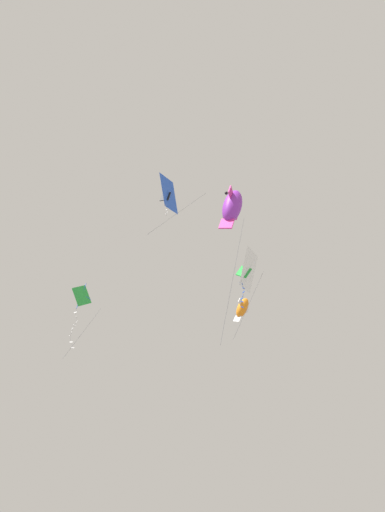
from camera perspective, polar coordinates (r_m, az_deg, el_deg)
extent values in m
ellipsoid|color=orange|center=(46.68, 4.15, -4.29)|extent=(1.03, 1.42, 1.65)
cube|color=white|center=(46.50, 4.02, -3.83)|extent=(0.57, 0.32, 0.32)
cube|color=white|center=(47.03, 4.44, -4.40)|extent=(0.57, 0.32, 0.32)
cube|color=white|center=(46.28, 3.73, -5.19)|extent=(0.20, 0.64, 0.64)
sphere|color=black|center=(46.94, 3.97, -3.65)|extent=(0.15, 0.18, 0.16)
sphere|color=black|center=(47.22, 4.19, -3.94)|extent=(0.15, 0.18, 0.16)
pyramid|color=white|center=(39.11, 4.60, -1.18)|extent=(2.68, 2.36, 1.54)
cube|color=green|center=(39.02, 4.26, -1.32)|extent=(0.62, 0.78, 1.00)
cube|color=green|center=(39.58, 5.04, -0.49)|extent=(0.61, 0.51, 0.18)
cylinder|color=#47474C|center=(38.45, 4.10, -2.17)|extent=(0.03, 0.03, 0.29)
cube|color=blue|center=(38.35, 4.13, -2.32)|extent=(0.16, 0.09, 0.06)
cylinder|color=#47474C|center=(38.27, 4.19, -2.50)|extent=(0.03, 0.08, 0.29)
cube|color=blue|center=(38.18, 4.24, -2.67)|extent=(0.17, 0.04, 0.06)
cylinder|color=#47474C|center=(38.08, 4.24, -2.83)|extent=(0.02, 0.02, 0.29)
cube|color=blue|center=(37.98, 4.24, -2.99)|extent=(0.06, 0.17, 0.06)
cylinder|color=#47474C|center=(37.89, 4.21, -3.16)|extent=(0.08, 0.03, 0.29)
cube|color=blue|center=(37.80, 4.17, -3.34)|extent=(0.15, 0.11, 0.06)
cylinder|color=#47474C|center=(37.65, 4.13, -3.44)|extent=(0.03, 0.15, 0.29)
cube|color=blue|center=(37.51, 4.08, -3.54)|extent=(0.05, 0.17, 0.06)
cylinder|color=#47474C|center=(37.38, 4.10, -3.66)|extent=(0.06, 0.07, 0.29)
cube|color=blue|center=(37.26, 4.11, -3.78)|extent=(0.15, 0.12, 0.06)
cylinder|color=#47474C|center=(37.20, 4.13, -4.00)|extent=(0.08, 0.10, 0.29)
cube|color=blue|center=(37.14, 4.14, -4.23)|extent=(0.17, 0.07, 0.06)
cylinder|color=#47474C|center=(36.07, 4.73, -3.90)|extent=(1.65, 1.12, 5.26)
ellipsoid|color=purple|center=(31.62, 3.31, 4.11)|extent=(1.48, 1.62, 2.13)
cube|color=#DB2D93|center=(31.48, 3.21, 5.10)|extent=(0.70, 0.48, 0.44)
cube|color=#DB2D93|center=(32.11, 3.59, 3.71)|extent=(0.70, 0.48, 0.44)
cube|color=#DB2D93|center=(30.79, 2.84, 2.69)|extent=(0.42, 0.70, 0.76)
sphere|color=black|center=(32.03, 2.81, 5.21)|extent=(0.23, 0.24, 0.19)
sphere|color=black|center=(32.36, 3.01, 4.49)|extent=(0.23, 0.24, 0.19)
cylinder|color=#47474C|center=(27.52, 3.40, -1.58)|extent=(1.11, 0.74, 7.43)
cube|color=green|center=(41.82, -9.14, -3.25)|extent=(1.63, 0.31, 1.61)
cylinder|color=blue|center=(41.84, -9.17, -3.26)|extent=(0.15, 0.48, 1.84)
cylinder|color=blue|center=(41.91, -9.11, -3.11)|extent=(1.32, 0.05, 0.04)
cylinder|color=#47474C|center=(41.22, -9.60, -4.44)|extent=(0.05, 0.04, 0.33)
cube|color=white|center=(41.11, -9.65, -4.61)|extent=(0.08, 0.17, 0.06)
cylinder|color=#47474C|center=(41.03, -9.62, -4.82)|extent=(0.02, 0.12, 0.33)
cube|color=white|center=(40.94, -9.58, -5.02)|extent=(0.15, 0.12, 0.06)
cylinder|color=#47474C|center=(40.83, -9.55, -5.20)|extent=(0.06, 0.07, 0.33)
cube|color=white|center=(40.72, -9.53, -5.37)|extent=(0.08, 0.17, 0.06)
cylinder|color=#47474C|center=(40.60, -9.62, -5.51)|extent=(0.03, 0.12, 0.33)
cube|color=white|center=(40.48, -9.72, -5.65)|extent=(0.17, 0.05, 0.06)
cylinder|color=#47474C|center=(40.36, -9.80, -5.80)|extent=(0.02, 0.11, 0.33)
cube|color=white|center=(40.23, -9.89, -5.94)|extent=(0.06, 0.17, 0.06)
cylinder|color=#47474C|center=(40.11, -9.93, -6.09)|extent=(0.04, 0.06, 0.33)
cube|color=white|center=(39.98, -9.98, -6.24)|extent=(0.10, 0.16, 0.06)
cylinder|color=#47474C|center=(39.87, -10.04, -6.40)|extent=(0.02, 0.05, 0.33)
cube|color=white|center=(39.76, -10.09, -6.57)|extent=(0.16, 0.10, 0.06)
cylinder|color=#47474C|center=(39.69, -10.05, -6.80)|extent=(0.01, 0.14, 0.33)
cube|color=white|center=(39.61, -10.00, -7.02)|extent=(0.12, 0.14, 0.06)
cylinder|color=#47474C|center=(39.54, -9.94, -7.25)|extent=(0.03, 0.16, 0.33)
cube|color=white|center=(39.46, -9.87, -7.48)|extent=(0.14, 0.12, 0.06)
cylinder|color=#47474C|center=(39.09, -9.04, -6.22)|extent=(2.03, 0.06, 4.88)
pyramid|color=blue|center=(49.40, -2.03, 5.12)|extent=(2.76, 1.59, 1.78)
cube|color=black|center=(49.30, -2.26, 4.93)|extent=(0.40, 0.79, 0.94)
cube|color=black|center=(49.97, -1.84, 5.70)|extent=(0.68, 0.37, 0.19)
cylinder|color=#47474C|center=(48.63, -2.25, 4.30)|extent=(0.03, 0.03, 0.30)
cube|color=white|center=(48.52, -2.25, 4.18)|extent=(0.09, 0.16, 0.06)
cylinder|color=#47474C|center=(48.44, -2.18, 4.02)|extent=(0.03, 0.17, 0.30)
cube|color=white|center=(48.35, -2.11, 3.86)|extent=(0.11, 0.16, 0.06)
cylinder|color=#47474C|center=(48.25, -2.11, 3.73)|extent=(0.03, 0.03, 0.30)
cube|color=white|center=(48.14, -2.11, 3.60)|extent=(0.06, 0.17, 0.06)
cylinder|color=#47474C|center=(48.01, -2.17, 3.51)|extent=(0.03, 0.10, 0.30)
cube|color=white|center=(47.88, -2.22, 3.42)|extent=(0.14, 0.12, 0.06)
cylinder|color=#47474C|center=(44.93, -1.16, 3.63)|extent=(4.02, 1.44, 6.70)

